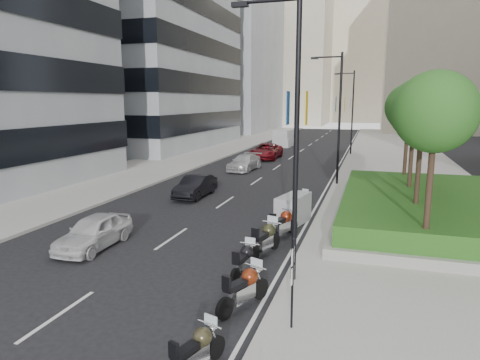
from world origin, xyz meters
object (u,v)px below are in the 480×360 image
at_px(lamp_post_0, 292,126).
at_px(motorcycle_0, 196,351).
at_px(motorcycle_3, 265,239).
at_px(motorcycle_4, 283,224).
at_px(motorcycle_5, 293,210).
at_px(car_a, 94,232).
at_px(parking_sign, 292,279).
at_px(motorcycle_6, 300,203).
at_px(motorcycle_2, 244,261).
at_px(car_d, 266,151).
at_px(lamp_post_2, 351,108).
at_px(delivery_van, 285,138).
at_px(motorcycle_1, 244,288).
at_px(car_b, 195,186).
at_px(lamp_post_1, 337,112).
at_px(car_c, 245,162).

distance_m(lamp_post_0, motorcycle_0, 7.00).
distance_m(motorcycle_0, motorcycle_3, 7.44).
bearing_deg(lamp_post_0, motorcycle_4, 103.72).
distance_m(motorcycle_5, car_a, 9.03).
relative_size(parking_sign, motorcycle_6, 1.29).
bearing_deg(motorcycle_5, motorcycle_2, -170.45).
bearing_deg(car_d, parking_sign, -75.52).
xyz_separation_m(parking_sign, car_a, (-8.74, 4.04, -0.79)).
distance_m(motorcycle_0, car_d, 35.23).
xyz_separation_m(car_a, car_d, (0.14, 28.27, 0.11)).
bearing_deg(motorcycle_2, lamp_post_2, 3.46).
relative_size(motorcycle_6, delivery_van, 0.37).
height_order(motorcycle_1, motorcycle_6, motorcycle_1).
distance_m(lamp_post_0, motorcycle_3, 5.11).
height_order(lamp_post_2, motorcycle_5, lamp_post_2).
relative_size(lamp_post_2, motorcycle_6, 4.63).
bearing_deg(motorcycle_4, car_b, 67.54).
relative_size(lamp_post_1, delivery_van, 1.71).
distance_m(parking_sign, delivery_van, 46.20).
xyz_separation_m(lamp_post_2, car_c, (-7.93, -13.45, -4.40)).
relative_size(motorcycle_3, motorcycle_6, 1.22).
height_order(lamp_post_1, parking_sign, lamp_post_1).
bearing_deg(motorcycle_6, lamp_post_1, 13.06).
bearing_deg(delivery_van, motorcycle_0, -76.14).
relative_size(motorcycle_1, motorcycle_3, 0.89).
height_order(motorcycle_4, motorcycle_6, motorcycle_4).
bearing_deg(delivery_van, motorcycle_3, -74.92).
bearing_deg(motorcycle_3, car_c, 32.05).
bearing_deg(motorcycle_0, car_c, 33.15).
xyz_separation_m(lamp_post_2, motorcycle_0, (-1.00, -40.23, -4.54)).
bearing_deg(motorcycle_2, motorcycle_3, 0.96).
height_order(motorcycle_0, motorcycle_5, motorcycle_5).
relative_size(motorcycle_1, motorcycle_2, 1.02).
relative_size(lamp_post_1, car_c, 1.95).
distance_m(motorcycle_6, car_c, 14.36).
bearing_deg(motorcycle_6, car_a, 159.21).
height_order(motorcycle_5, motorcycle_6, motorcycle_5).
distance_m(lamp_post_0, car_a, 9.26).
distance_m(motorcycle_5, car_d, 23.61).
bearing_deg(lamp_post_0, car_a, 172.70).
distance_m(motorcycle_4, car_c, 18.40).
height_order(motorcycle_2, motorcycle_6, motorcycle_2).
distance_m(car_b, delivery_van, 31.48).
relative_size(motorcycle_5, motorcycle_6, 1.28).
bearing_deg(car_c, motorcycle_3, -66.72).
relative_size(motorcycle_2, car_d, 0.37).
distance_m(motorcycle_0, car_c, 27.67).
distance_m(lamp_post_0, car_b, 14.06).
xyz_separation_m(motorcycle_4, motorcycle_6, (0.00, 4.47, -0.08)).
distance_m(motorcycle_3, car_c, 20.46).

